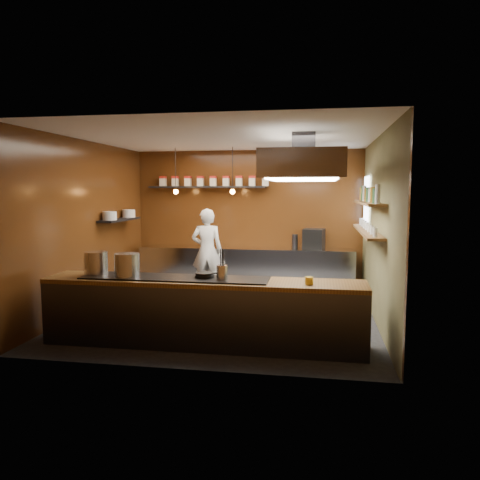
% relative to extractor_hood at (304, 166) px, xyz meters
% --- Properties ---
extents(floor, '(5.00, 5.00, 0.00)m').
position_rel_extractor_hood_xyz_m(floor, '(-1.30, 0.40, -2.51)').
color(floor, black).
rests_on(floor, ground).
extents(back_wall, '(5.00, 0.00, 5.00)m').
position_rel_extractor_hood_xyz_m(back_wall, '(-1.30, 2.90, -1.01)').
color(back_wall, '#391C0A').
rests_on(back_wall, ground).
extents(left_wall, '(0.00, 5.00, 5.00)m').
position_rel_extractor_hood_xyz_m(left_wall, '(-3.80, 0.40, -1.01)').
color(left_wall, '#391C0A').
rests_on(left_wall, ground).
extents(right_wall, '(0.00, 5.00, 5.00)m').
position_rel_extractor_hood_xyz_m(right_wall, '(1.20, 0.40, -1.01)').
color(right_wall, brown).
rests_on(right_wall, ground).
extents(ceiling, '(5.00, 5.00, 0.00)m').
position_rel_extractor_hood_xyz_m(ceiling, '(-1.30, 0.40, 0.49)').
color(ceiling, silver).
rests_on(ceiling, back_wall).
extents(window_pane, '(0.00, 1.00, 1.00)m').
position_rel_extractor_hood_xyz_m(window_pane, '(1.15, 2.10, -0.61)').
color(window_pane, white).
rests_on(window_pane, right_wall).
extents(prep_counter, '(4.60, 0.65, 0.90)m').
position_rel_extractor_hood_xyz_m(prep_counter, '(-1.30, 2.57, -2.06)').
color(prep_counter, silver).
rests_on(prep_counter, floor).
extents(pass_counter, '(4.40, 0.72, 0.94)m').
position_rel_extractor_hood_xyz_m(pass_counter, '(-1.30, -1.20, -2.04)').
color(pass_counter, '#38383D').
rests_on(pass_counter, floor).
extents(tin_shelf, '(2.60, 0.26, 0.04)m').
position_rel_extractor_hood_xyz_m(tin_shelf, '(-2.20, 2.76, -0.31)').
color(tin_shelf, black).
rests_on(tin_shelf, back_wall).
extents(plate_shelf, '(0.30, 1.40, 0.04)m').
position_rel_extractor_hood_xyz_m(plate_shelf, '(-3.64, 1.40, -0.96)').
color(plate_shelf, black).
rests_on(plate_shelf, left_wall).
extents(bottle_shelf_upper, '(0.26, 2.80, 0.04)m').
position_rel_extractor_hood_xyz_m(bottle_shelf_upper, '(1.04, 0.70, -0.59)').
color(bottle_shelf_upper, brown).
rests_on(bottle_shelf_upper, right_wall).
extents(bottle_shelf_lower, '(0.26, 2.80, 0.04)m').
position_rel_extractor_hood_xyz_m(bottle_shelf_lower, '(1.04, 0.70, -1.06)').
color(bottle_shelf_lower, brown).
rests_on(bottle_shelf_lower, right_wall).
extents(extractor_hood, '(1.20, 2.00, 0.72)m').
position_rel_extractor_hood_xyz_m(extractor_hood, '(0.00, 0.00, 0.00)').
color(extractor_hood, '#38383D').
rests_on(extractor_hood, ceiling).
extents(pendant_left, '(0.10, 0.10, 0.95)m').
position_rel_extractor_hood_xyz_m(pendant_left, '(-2.70, 2.10, -0.35)').
color(pendant_left, black).
rests_on(pendant_left, ceiling).
extents(pendant_right, '(0.10, 0.10, 0.95)m').
position_rel_extractor_hood_xyz_m(pendant_right, '(-1.50, 2.10, -0.35)').
color(pendant_right, black).
rests_on(pendant_right, ceiling).
extents(storage_tins, '(2.43, 0.13, 0.22)m').
position_rel_extractor_hood_xyz_m(storage_tins, '(-2.05, 2.76, -0.17)').
color(storage_tins, beige).
rests_on(storage_tins, tin_shelf).
extents(plate_stacks, '(0.26, 1.16, 0.16)m').
position_rel_extractor_hood_xyz_m(plate_stacks, '(-3.64, 1.40, -0.86)').
color(plate_stacks, silver).
rests_on(plate_stacks, plate_shelf).
extents(bottles, '(0.06, 2.66, 0.24)m').
position_rel_extractor_hood_xyz_m(bottles, '(1.04, 0.70, -0.45)').
color(bottles, silver).
rests_on(bottles, bottle_shelf_upper).
extents(wine_glasses, '(0.07, 2.37, 0.13)m').
position_rel_extractor_hood_xyz_m(wine_glasses, '(1.04, 0.70, -0.97)').
color(wine_glasses, silver).
rests_on(wine_glasses, bottle_shelf_lower).
extents(stockpot_large, '(0.36, 0.36, 0.32)m').
position_rel_extractor_hood_xyz_m(stockpot_large, '(-2.88, -1.15, -1.40)').
color(stockpot_large, silver).
rests_on(stockpot_large, pass_counter).
extents(stockpot_small, '(0.36, 0.36, 0.32)m').
position_rel_extractor_hood_xyz_m(stockpot_small, '(-2.36, -1.27, -1.40)').
color(stockpot_small, '#B2B4B9').
rests_on(stockpot_small, pass_counter).
extents(utensil_crock, '(0.17, 0.17, 0.19)m').
position_rel_extractor_hood_xyz_m(utensil_crock, '(-1.02, -1.25, -1.47)').
color(utensil_crock, '#BABCC2').
rests_on(utensil_crock, pass_counter).
extents(frying_pan, '(0.42, 0.27, 0.07)m').
position_rel_extractor_hood_xyz_m(frying_pan, '(-1.28, -1.15, -1.53)').
color(frying_pan, black).
rests_on(frying_pan, pass_counter).
extents(butter_jar, '(0.14, 0.14, 0.10)m').
position_rel_extractor_hood_xyz_m(butter_jar, '(0.14, -1.29, -1.54)').
color(butter_jar, gold).
rests_on(butter_jar, pass_counter).
extents(espresso_machine, '(0.48, 0.47, 0.42)m').
position_rel_extractor_hood_xyz_m(espresso_machine, '(0.15, 2.64, -1.40)').
color(espresso_machine, black).
rests_on(espresso_machine, prep_counter).
extents(chef, '(0.69, 0.50, 1.76)m').
position_rel_extractor_hood_xyz_m(chef, '(-2.03, 2.06, -1.63)').
color(chef, silver).
rests_on(chef, floor).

